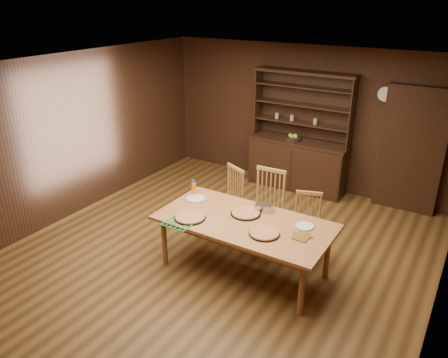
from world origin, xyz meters
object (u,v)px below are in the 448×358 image
Objects in this scene: chair_center at (267,205)px; chair_right at (307,223)px; china_hutch at (298,158)px; juice_bottle at (194,188)px; dining_table at (244,225)px; chair_left at (230,198)px.

chair_center is 0.62m from chair_right.
china_hutch reaches higher than juice_bottle.
china_hutch is 9.46× the size of juice_bottle.
chair_right is (0.54, 0.82, -0.20)m from dining_table.
chair_center is at bearing 162.98° from chair_right.
chair_right is at bearing 56.77° from dining_table.
juice_bottle reaches higher than dining_table.
dining_table is 2.15× the size of chair_left.
chair_center reaches higher than dining_table.
chair_right is at bearing -64.00° from china_hutch.
chair_center reaches higher than juice_bottle.
china_hutch is at bearing 108.52° from chair_left.
chair_center is at bearing 29.33° from juice_bottle.
dining_table is 1.00m from chair_right.
juice_bottle is (-1.52, -0.53, 0.37)m from chair_right.
china_hutch reaches higher than chair_right.
china_hutch reaches higher than chair_center.
chair_left is 1.12× the size of chair_right.
chair_right is (0.61, 0.02, -0.12)m from chair_center.
dining_table is at bearing -24.70° from chair_left.
dining_table is at bearing -87.77° from chair_center.
chair_center is at bearing 22.67° from chair_left.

